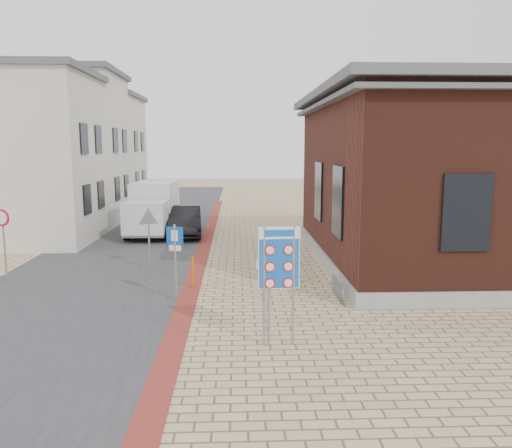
{
  "coord_description": "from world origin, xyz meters",
  "views": [
    {
      "loc": [
        -0.46,
        -12.7,
        4.65
      ],
      "look_at": [
        0.14,
        2.99,
        2.2
      ],
      "focal_mm": 35.0,
      "sensor_mm": 36.0,
      "label": 1
    }
  ],
  "objects_px": {
    "box_truck": "(153,208)",
    "bollard": "(193,272)",
    "essen_sign": "(269,286)",
    "parking_sign": "(175,250)",
    "border_sign": "(279,261)",
    "sedan": "(185,221)"
  },
  "relations": [
    {
      "from": "box_truck",
      "to": "essen_sign",
      "type": "relative_size",
      "value": 2.43
    },
    {
      "from": "parking_sign",
      "to": "sedan",
      "type": "bearing_deg",
      "value": 109.29
    },
    {
      "from": "box_truck",
      "to": "parking_sign",
      "type": "relative_size",
      "value": 2.26
    },
    {
      "from": "sedan",
      "to": "parking_sign",
      "type": "relative_size",
      "value": 2.0
    },
    {
      "from": "border_sign",
      "to": "bollard",
      "type": "height_order",
      "value": "border_sign"
    },
    {
      "from": "border_sign",
      "to": "sedan",
      "type": "bearing_deg",
      "value": 99.35
    },
    {
      "from": "border_sign",
      "to": "parking_sign",
      "type": "bearing_deg",
      "value": 124.22
    },
    {
      "from": "box_truck",
      "to": "parking_sign",
      "type": "bearing_deg",
      "value": -76.06
    },
    {
      "from": "essen_sign",
      "to": "bollard",
      "type": "xyz_separation_m",
      "value": [
        -2.21,
        4.9,
        -0.89
      ]
    },
    {
      "from": "sedan",
      "to": "parking_sign",
      "type": "height_order",
      "value": "parking_sign"
    },
    {
      "from": "border_sign",
      "to": "parking_sign",
      "type": "distance_m",
      "value": 4.52
    },
    {
      "from": "sedan",
      "to": "parking_sign",
      "type": "bearing_deg",
      "value": -90.75
    },
    {
      "from": "essen_sign",
      "to": "parking_sign",
      "type": "height_order",
      "value": "parking_sign"
    },
    {
      "from": "box_truck",
      "to": "border_sign",
      "type": "height_order",
      "value": "border_sign"
    },
    {
      "from": "essen_sign",
      "to": "bollard",
      "type": "relative_size",
      "value": 2.03
    },
    {
      "from": "essen_sign",
      "to": "parking_sign",
      "type": "relative_size",
      "value": 0.93
    },
    {
      "from": "parking_sign",
      "to": "bollard",
      "type": "xyz_separation_m",
      "value": [
        0.39,
        1.4,
        -1.05
      ]
    },
    {
      "from": "essen_sign",
      "to": "parking_sign",
      "type": "bearing_deg",
      "value": 123.74
    },
    {
      "from": "border_sign",
      "to": "essen_sign",
      "type": "bearing_deg",
      "value": 175.35
    },
    {
      "from": "sedan",
      "to": "border_sign",
      "type": "xyz_separation_m",
      "value": [
        3.7,
        -14.84,
        1.27
      ]
    },
    {
      "from": "parking_sign",
      "to": "border_sign",
      "type": "bearing_deg",
      "value": -36.28
    },
    {
      "from": "box_truck",
      "to": "bollard",
      "type": "bearing_deg",
      "value": -72.4
    }
  ]
}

